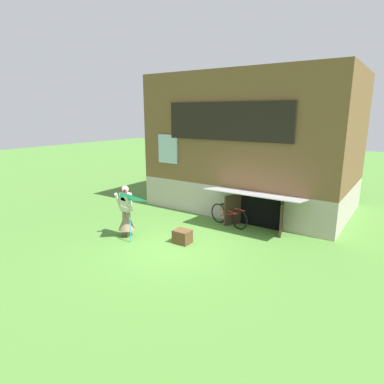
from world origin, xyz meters
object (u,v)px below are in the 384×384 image
object	(u,v)px
bicycle_red	(229,216)
wooden_crate	(182,237)
person	(126,215)
kite	(122,204)

from	to	relation	value
bicycle_red	wooden_crate	xyz separation A→B (m)	(-0.41, -2.11, -0.16)
bicycle_red	wooden_crate	world-z (taller)	bicycle_red
bicycle_red	person	bearing A→B (deg)	-115.82
person	kite	size ratio (longest dim) A/B	1.10
person	wooden_crate	xyz separation A→B (m)	(1.75, 0.53, -0.48)
kite	person	bearing A→B (deg)	126.94
wooden_crate	bicycle_red	bearing A→B (deg)	79.02
bicycle_red	wooden_crate	distance (m)	2.15
bicycle_red	wooden_crate	bearing A→B (deg)	-87.43
person	wooden_crate	distance (m)	1.89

